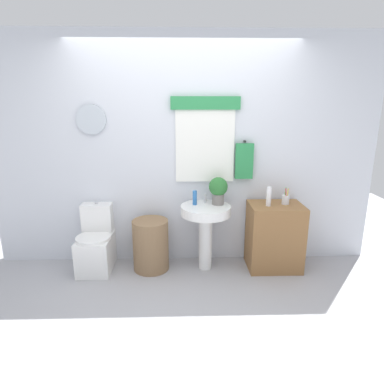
% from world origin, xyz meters
% --- Properties ---
extents(ground_plane, '(8.00, 8.00, 0.00)m').
position_xyz_m(ground_plane, '(0.00, 0.00, 0.00)').
color(ground_plane, '#A3A3A8').
extents(back_wall, '(4.40, 0.18, 2.60)m').
position_xyz_m(back_wall, '(0.00, 1.15, 1.30)').
color(back_wall, silver).
rests_on(back_wall, ground_plane).
extents(toilet, '(0.38, 0.51, 0.75)m').
position_xyz_m(toilet, '(-1.01, 0.88, 0.29)').
color(toilet, white).
rests_on(toilet, ground_plane).
extents(laundry_hamper, '(0.40, 0.40, 0.58)m').
position_xyz_m(laundry_hamper, '(-0.39, 0.85, 0.29)').
color(laundry_hamper, '#846647').
rests_on(laundry_hamper, ground_plane).
extents(pedestal_sink, '(0.55, 0.55, 0.75)m').
position_xyz_m(pedestal_sink, '(0.23, 0.85, 0.58)').
color(pedestal_sink, white).
rests_on(pedestal_sink, ground_plane).
extents(faucet, '(0.03, 0.03, 0.10)m').
position_xyz_m(faucet, '(0.23, 0.97, 0.80)').
color(faucet, silver).
rests_on(faucet, pedestal_sink).
extents(wooden_cabinet, '(0.59, 0.44, 0.76)m').
position_xyz_m(wooden_cabinet, '(1.02, 0.85, 0.38)').
color(wooden_cabinet, olive).
rests_on(wooden_cabinet, ground_plane).
extents(soap_bottle, '(0.05, 0.05, 0.16)m').
position_xyz_m(soap_bottle, '(0.11, 0.90, 0.83)').
color(soap_bottle, '#2D6BB7').
rests_on(soap_bottle, pedestal_sink).
extents(potted_plant, '(0.21, 0.21, 0.31)m').
position_xyz_m(potted_plant, '(0.37, 0.91, 0.93)').
color(potted_plant, slate).
rests_on(potted_plant, pedestal_sink).
extents(lotion_bottle, '(0.05, 0.05, 0.21)m').
position_xyz_m(lotion_bottle, '(0.92, 0.81, 0.86)').
color(lotion_bottle, white).
rests_on(lotion_bottle, wooden_cabinet).
extents(toothbrush_cup, '(0.08, 0.08, 0.19)m').
position_xyz_m(toothbrush_cup, '(1.12, 0.87, 0.81)').
color(toothbrush_cup, silver).
rests_on(toothbrush_cup, wooden_cabinet).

